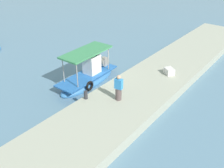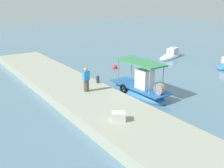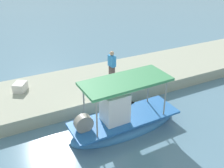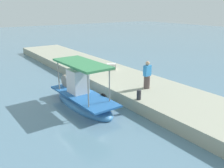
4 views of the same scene
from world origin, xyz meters
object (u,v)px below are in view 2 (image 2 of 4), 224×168
at_px(mooring_bollard, 98,79).
at_px(moored_boat_near, 171,55).
at_px(main_fishing_boat, 140,89).
at_px(cargo_crate, 119,116).
at_px(fisherman_near_bollard, 86,81).
at_px(marker_buoy, 115,67).

height_order(mooring_bollard, moored_boat_near, mooring_bollard).
bearing_deg(main_fishing_boat, cargo_crate, -51.29).
bearing_deg(moored_boat_near, fisherman_near_bollard, -66.63).
height_order(main_fishing_boat, fisherman_near_bollard, main_fishing_boat).
bearing_deg(mooring_bollard, moored_boat_near, 111.74).
xyz_separation_m(fisherman_near_bollard, marker_buoy, (-6.16, 6.78, -1.37)).
bearing_deg(mooring_bollard, marker_buoy, 134.19).
xyz_separation_m(fisherman_near_bollard, moored_boat_near, (-6.75, 15.62, -1.28)).
bearing_deg(fisherman_near_bollard, marker_buoy, 132.22).
bearing_deg(main_fishing_boat, moored_boat_near, 124.48).
distance_m(marker_buoy, moored_boat_near, 8.86).
bearing_deg(cargo_crate, fisherman_near_bollard, 170.24).
bearing_deg(moored_boat_near, main_fishing_boat, -55.52).
xyz_separation_m(main_fishing_boat, mooring_bollard, (-2.54, -2.15, 0.47)).
xyz_separation_m(cargo_crate, marker_buoy, (-11.28, 7.67, -0.83)).
relative_size(cargo_crate, marker_buoy, 1.46).
bearing_deg(fisherman_near_bollard, cargo_crate, -9.76).
height_order(main_fishing_boat, moored_boat_near, main_fishing_boat).
relative_size(main_fishing_boat, moored_boat_near, 0.98).
bearing_deg(marker_buoy, moored_boat_near, 93.85).
height_order(fisherman_near_bollard, cargo_crate, fisherman_near_bollard).
xyz_separation_m(fisherman_near_bollard, mooring_bollard, (-1.19, 1.68, -0.51)).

